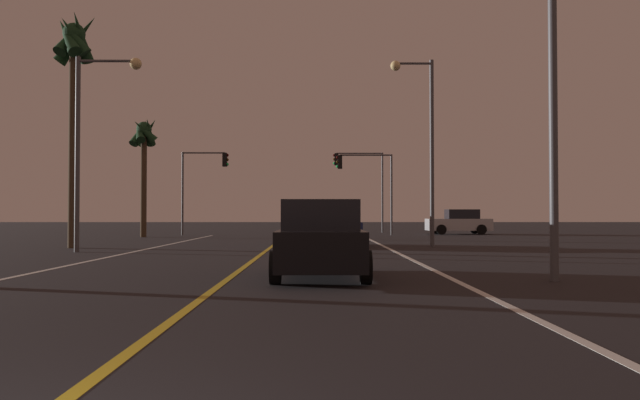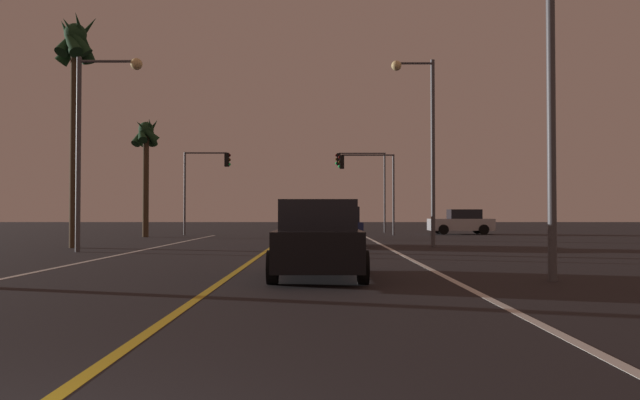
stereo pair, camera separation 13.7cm
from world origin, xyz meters
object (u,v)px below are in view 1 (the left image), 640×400
(street_lamp_right_near, at_px, (528,27))
(palm_tree_left_mid, at_px, (74,61))
(car_ahead_far, at_px, (338,227))
(car_crossing_side, at_px, (459,222))
(street_lamp_right_far, at_px, (422,128))
(traffic_light_near_left, at_px, (205,173))
(traffic_light_far_right, at_px, (359,173))
(car_lead_same_lane, at_px, (320,240))
(palm_tree_left_far, at_px, (144,141))
(street_lamp_left_mid, at_px, (94,126))
(traffic_light_near_right, at_px, (364,174))

(street_lamp_right_near, bearing_deg, palm_tree_left_mid, -40.66)
(car_ahead_far, relative_size, palm_tree_left_mid, 0.44)
(car_crossing_side, bearing_deg, street_lamp_right_far, 71.59)
(car_ahead_far, xyz_separation_m, traffic_light_near_left, (-8.28, 13.86, 3.23))
(car_crossing_side, xyz_separation_m, traffic_light_far_right, (-6.58, 3.73, 3.61))
(car_lead_same_lane, bearing_deg, traffic_light_near_left, 15.47)
(car_ahead_far, bearing_deg, car_lead_same_lane, 176.14)
(street_lamp_right_far, xyz_separation_m, palm_tree_left_far, (-14.94, 10.65, 0.70))
(traffic_light_near_left, height_order, palm_tree_left_far, palm_tree_left_far)
(car_lead_same_lane, height_order, traffic_light_far_right, traffic_light_far_right)
(car_lead_same_lane, bearing_deg, street_lamp_left_mid, 42.46)
(car_lead_same_lane, bearing_deg, street_lamp_right_near, -99.31)
(street_lamp_right_near, bearing_deg, car_lead_same_lane, -9.31)
(car_ahead_far, height_order, palm_tree_left_mid, palm_tree_left_mid)
(street_lamp_left_mid, bearing_deg, car_ahead_far, 22.97)
(street_lamp_right_near, bearing_deg, traffic_light_near_right, -87.34)
(car_crossing_side, relative_size, street_lamp_right_far, 0.54)
(car_ahead_far, distance_m, palm_tree_left_mid, 12.99)
(street_lamp_right_near, xyz_separation_m, street_lamp_left_mid, (-12.63, 9.74, -0.70))
(traffic_light_near_left, xyz_separation_m, street_lamp_right_near, (11.78, -27.47, 1.30))
(car_crossing_side, height_order, traffic_light_far_right, traffic_light_far_right)
(traffic_light_near_right, height_order, street_lamp_left_mid, street_lamp_left_mid)
(street_lamp_left_mid, distance_m, palm_tree_left_far, 14.58)
(palm_tree_left_far, bearing_deg, street_lamp_left_mid, -81.33)
(street_lamp_right_near, bearing_deg, street_lamp_left_mid, -37.65)
(traffic_light_near_right, xyz_separation_m, palm_tree_left_far, (-13.55, -3.36, 1.79))
(traffic_light_near_right, relative_size, street_lamp_right_far, 0.66)
(traffic_light_near_left, bearing_deg, traffic_light_far_right, 27.51)
(traffic_light_near_left, bearing_deg, car_lead_same_lane, -74.53)
(traffic_light_near_right, relative_size, traffic_light_far_right, 0.89)
(car_lead_same_lane, bearing_deg, car_ahead_far, -3.86)
(traffic_light_near_right, bearing_deg, street_lamp_right_near, 92.66)
(traffic_light_near_right, distance_m, street_lamp_left_mid, 21.06)
(street_lamp_right_far, height_order, palm_tree_left_mid, palm_tree_left_mid)
(traffic_light_far_right, xyz_separation_m, street_lamp_right_far, (1.33, -19.51, 0.63))
(car_ahead_far, relative_size, car_lead_same_lane, 1.00)
(traffic_light_far_right, relative_size, street_lamp_right_far, 0.74)
(traffic_light_near_right, bearing_deg, palm_tree_left_mid, 48.83)
(traffic_light_near_right, bearing_deg, street_lamp_right_far, 95.67)
(traffic_light_near_right, height_order, traffic_light_near_left, traffic_light_near_left)
(street_lamp_right_near, relative_size, street_lamp_left_mid, 1.18)
(car_lead_same_lane, distance_m, palm_tree_left_far, 26.10)
(traffic_light_near_left, height_order, street_lamp_left_mid, street_lamp_left_mid)
(car_ahead_far, xyz_separation_m, street_lamp_right_far, (3.62, -0.15, 4.25))
(palm_tree_left_mid, bearing_deg, palm_tree_left_far, 91.82)
(traffic_light_far_right, height_order, palm_tree_left_mid, palm_tree_left_mid)
(street_lamp_right_near, height_order, street_lamp_left_mid, street_lamp_right_near)
(traffic_light_near_left, distance_m, street_lamp_right_near, 29.92)
(street_lamp_right_near, height_order, street_lamp_right_far, street_lamp_right_near)
(traffic_light_near_left, bearing_deg, car_ahead_far, -59.16)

